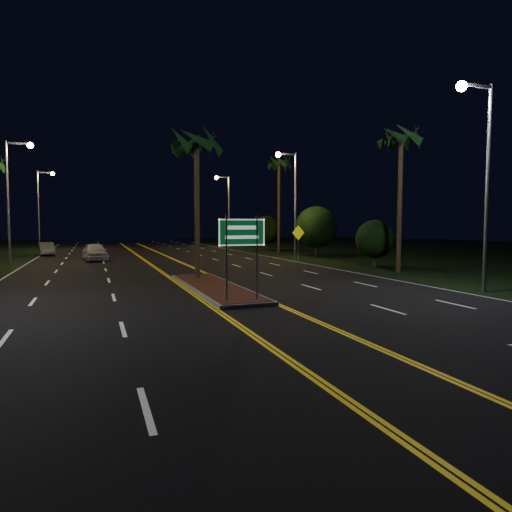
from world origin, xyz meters
name	(u,v)px	position (x,y,z in m)	size (l,w,h in m)	color
ground	(269,318)	(0.00, 0.00, 0.00)	(120.00, 120.00, 0.00)	black
grass_right	(447,252)	(30.00, 25.00, 0.00)	(40.00, 110.00, 0.01)	black
median_island	(214,287)	(0.00, 7.00, 0.08)	(2.25, 10.25, 0.17)	gray
highway_sign	(242,240)	(0.00, 2.80, 2.40)	(1.80, 0.08, 3.20)	gray
streetlight_left_mid	(13,188)	(-10.61, 24.00, 5.66)	(1.91, 0.44, 9.00)	gray
streetlight_left_far	(42,201)	(-10.61, 44.00, 5.66)	(1.91, 0.44, 9.00)	gray
streetlight_right_near	(482,163)	(10.61, 2.00, 5.66)	(1.91, 0.44, 9.00)	gray
streetlight_right_mid	(291,193)	(10.61, 22.00, 5.66)	(1.91, 0.44, 9.00)	gray
streetlight_right_far	(226,203)	(10.61, 42.00, 5.66)	(1.91, 0.44, 9.00)	gray
palm_median	(196,143)	(0.00, 10.50, 7.28)	(2.40, 2.40, 8.30)	#382819
palm_right_near	(401,138)	(12.50, 10.00, 8.21)	(2.40, 2.40, 9.30)	#382819
palm_right_far	(279,164)	(12.80, 30.00, 9.14)	(2.40, 2.40, 10.30)	#382819
shrub_near	(375,239)	(13.50, 14.00, 1.95)	(2.70, 2.70, 3.30)	#382819
shrub_mid	(316,227)	(14.00, 24.00, 2.73)	(3.78, 3.78, 4.62)	#382819
shrub_far	(267,230)	(13.80, 36.00, 2.34)	(3.24, 3.24, 3.96)	#382819
car_near	(95,250)	(-5.13, 26.07, 0.86)	(2.21, 5.15, 1.72)	silver
car_far	(46,248)	(-9.48, 34.70, 0.72)	(1.85, 4.33, 1.44)	#9899A1
warning_sign	(298,237)	(10.80, 20.95, 1.91)	(1.19, 0.29, 2.88)	gray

